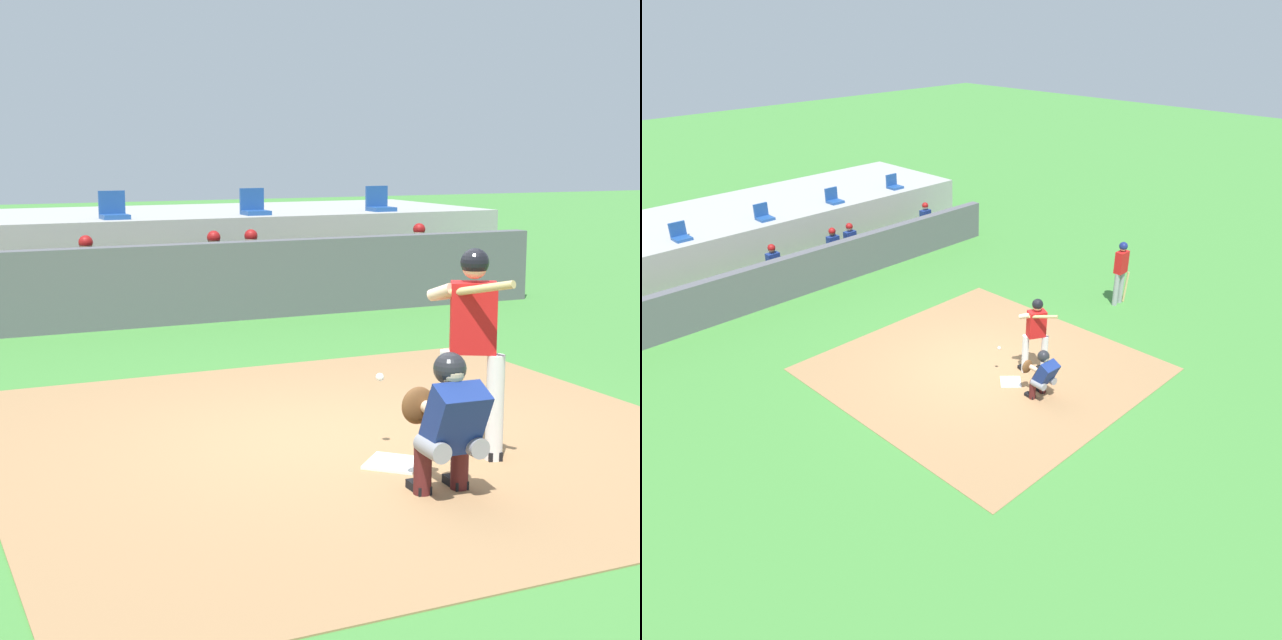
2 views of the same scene
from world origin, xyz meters
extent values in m
plane|color=#428438|center=(0.00, 0.00, 0.00)|extent=(80.00, 80.00, 0.00)
cube|color=#9E754C|center=(0.00, 0.00, 0.01)|extent=(6.40, 6.40, 0.01)
cube|color=white|center=(0.00, -0.80, 0.02)|extent=(0.62, 0.62, 0.02)
cylinder|color=silver|center=(0.57, -0.71, 0.46)|extent=(0.15, 0.15, 0.92)
cylinder|color=silver|center=(0.83, -1.03, 0.46)|extent=(0.15, 0.15, 0.92)
cube|color=red|center=(0.70, -0.87, 1.22)|extent=(0.45, 0.40, 0.60)
sphere|color=beige|center=(0.70, -0.87, 1.65)|extent=(0.21, 0.21, 0.21)
sphere|color=black|center=(0.70, -0.87, 1.68)|extent=(0.24, 0.24, 0.24)
cylinder|color=beige|center=(0.47, -0.72, 1.43)|extent=(0.18, 0.27, 0.17)
cylinder|color=beige|center=(0.67, -0.77, 1.43)|extent=(0.52, 0.40, 0.18)
cylinder|color=tan|center=(0.58, -1.01, 1.48)|extent=(0.35, 0.82, 0.24)
cube|color=black|center=(0.58, -0.65, 0.04)|extent=(0.18, 0.28, 0.09)
cube|color=black|center=(0.85, -0.97, 0.04)|extent=(0.18, 0.28, 0.09)
cylinder|color=gray|center=(-0.15, -1.67, 0.42)|extent=(0.18, 0.33, 0.16)
cylinder|color=#4C1919|center=(-0.14, -1.52, 0.21)|extent=(0.14, 0.14, 0.42)
cube|color=black|center=(-0.14, -1.46, 0.04)|extent=(0.12, 0.25, 0.08)
cylinder|color=gray|center=(0.17, -1.68, 0.42)|extent=(0.18, 0.33, 0.16)
cylinder|color=#4C1919|center=(0.18, -1.53, 0.21)|extent=(0.14, 0.14, 0.42)
cube|color=black|center=(0.18, -1.47, 0.04)|extent=(0.12, 0.25, 0.08)
cube|color=navy|center=(0.01, -1.72, 0.64)|extent=(0.42, 0.46, 0.57)
cube|color=#2D2D33|center=(0.01, -1.60, 0.64)|extent=(0.39, 0.27, 0.45)
sphere|color=beige|center=(0.01, -1.64, 0.98)|extent=(0.21, 0.21, 0.21)
sphere|color=#232328|center=(0.01, -1.62, 1.00)|extent=(0.25, 0.25, 0.25)
cylinder|color=beige|center=(-0.02, -1.50, 0.64)|extent=(0.12, 0.45, 0.10)
ellipsoid|color=brown|center=(-0.05, -1.27, 0.64)|extent=(0.29, 0.13, 0.30)
sphere|color=white|center=(0.10, -0.35, 0.65)|extent=(0.07, 0.07, 0.07)
cylinder|color=#99999E|center=(5.00, -0.21, 0.46)|extent=(0.14, 0.14, 0.92)
cylinder|color=#99999E|center=(5.24, -0.21, 0.46)|extent=(0.14, 0.14, 0.92)
cube|color=red|center=(5.12, -0.21, 1.22)|extent=(0.36, 0.22, 0.60)
sphere|color=beige|center=(5.12, -0.21, 1.64)|extent=(0.20, 0.20, 0.20)
sphere|color=navy|center=(5.12, -0.21, 1.67)|extent=(0.23, 0.23, 0.23)
cylinder|color=tan|center=(5.42, -0.26, 0.42)|extent=(0.18, 0.06, 0.85)
cube|color=#59595E|center=(0.00, 6.50, 0.60)|extent=(13.00, 0.30, 1.20)
cube|color=olive|center=(0.00, 7.50, 0.23)|extent=(11.80, 0.44, 0.45)
cylinder|color=#939399|center=(-1.00, 7.25, 0.49)|extent=(0.15, 0.40, 0.15)
cylinder|color=#939399|center=(-1.00, 7.05, 0.23)|extent=(0.13, 0.13, 0.45)
cube|color=maroon|center=(-1.00, 7.00, 0.04)|extent=(0.11, 0.24, 0.08)
cylinder|color=#939399|center=(-0.74, 7.25, 0.49)|extent=(0.15, 0.40, 0.15)
cylinder|color=#939399|center=(-0.74, 7.05, 0.23)|extent=(0.13, 0.13, 0.45)
cube|color=maroon|center=(-0.74, 7.00, 0.04)|extent=(0.11, 0.24, 0.08)
cube|color=navy|center=(-0.87, 7.47, 0.76)|extent=(0.36, 0.22, 0.54)
sphere|color=#996B4C|center=(-0.87, 7.47, 1.15)|extent=(0.20, 0.20, 0.20)
sphere|color=maroon|center=(-0.87, 7.47, 1.19)|extent=(0.22, 0.22, 0.22)
cylinder|color=#996B4C|center=(-1.07, 7.33, 0.65)|extent=(0.09, 0.41, 0.22)
cylinder|color=#996B4C|center=(-0.67, 7.33, 0.65)|extent=(0.09, 0.41, 0.22)
cylinder|color=#939399|center=(1.05, 7.25, 0.49)|extent=(0.15, 0.40, 0.15)
cylinder|color=#939399|center=(1.05, 7.05, 0.23)|extent=(0.13, 0.13, 0.45)
cube|color=maroon|center=(1.05, 7.00, 0.04)|extent=(0.11, 0.24, 0.08)
cylinder|color=#939399|center=(1.31, 7.25, 0.49)|extent=(0.15, 0.40, 0.15)
cylinder|color=#939399|center=(1.31, 7.05, 0.23)|extent=(0.13, 0.13, 0.45)
cube|color=maroon|center=(1.31, 7.00, 0.04)|extent=(0.11, 0.24, 0.08)
cube|color=navy|center=(1.18, 7.47, 0.76)|extent=(0.36, 0.22, 0.54)
sphere|color=brown|center=(1.18, 7.47, 1.15)|extent=(0.20, 0.20, 0.20)
sphere|color=maroon|center=(1.18, 7.47, 1.19)|extent=(0.22, 0.22, 0.22)
cylinder|color=brown|center=(0.98, 7.33, 0.65)|extent=(0.09, 0.41, 0.22)
cylinder|color=brown|center=(1.38, 7.33, 0.65)|extent=(0.09, 0.41, 0.22)
cylinder|color=#939399|center=(1.69, 7.25, 0.49)|extent=(0.15, 0.40, 0.15)
cylinder|color=#939399|center=(1.69, 7.05, 0.23)|extent=(0.13, 0.13, 0.45)
cube|color=maroon|center=(1.69, 7.00, 0.04)|extent=(0.11, 0.24, 0.08)
cylinder|color=#939399|center=(1.95, 7.25, 0.49)|extent=(0.15, 0.40, 0.15)
cylinder|color=#939399|center=(1.95, 7.05, 0.23)|extent=(0.13, 0.13, 0.45)
cube|color=maroon|center=(1.95, 7.00, 0.04)|extent=(0.11, 0.24, 0.08)
cube|color=navy|center=(1.82, 7.47, 0.76)|extent=(0.36, 0.22, 0.54)
sphere|color=tan|center=(1.82, 7.47, 1.15)|extent=(0.20, 0.20, 0.20)
sphere|color=maroon|center=(1.82, 7.47, 1.19)|extent=(0.22, 0.22, 0.22)
cylinder|color=tan|center=(1.62, 7.33, 0.65)|extent=(0.09, 0.41, 0.22)
cylinder|color=tan|center=(2.02, 7.33, 0.65)|extent=(0.09, 0.41, 0.22)
cylinder|color=#939399|center=(4.87, 7.25, 0.49)|extent=(0.15, 0.40, 0.15)
cylinder|color=#939399|center=(4.87, 7.05, 0.23)|extent=(0.13, 0.13, 0.45)
cube|color=maroon|center=(4.87, 7.00, 0.04)|extent=(0.11, 0.24, 0.08)
cylinder|color=#939399|center=(5.13, 7.25, 0.49)|extent=(0.15, 0.40, 0.15)
cylinder|color=#939399|center=(5.13, 7.05, 0.23)|extent=(0.13, 0.13, 0.45)
cube|color=maroon|center=(5.13, 7.00, 0.04)|extent=(0.11, 0.24, 0.08)
cube|color=navy|center=(5.00, 7.47, 0.76)|extent=(0.36, 0.22, 0.54)
sphere|color=beige|center=(5.00, 7.47, 1.15)|extent=(0.20, 0.20, 0.20)
sphere|color=maroon|center=(5.00, 7.47, 1.19)|extent=(0.22, 0.22, 0.22)
cylinder|color=beige|center=(4.80, 7.33, 0.65)|extent=(0.09, 0.41, 0.22)
cylinder|color=beige|center=(5.20, 7.33, 0.65)|extent=(0.09, 0.41, 0.22)
cube|color=#9E9E99|center=(0.00, 10.90, 0.70)|extent=(15.00, 4.40, 1.40)
cube|color=#1E478C|center=(-2.60, 9.30, 1.44)|extent=(0.46, 0.46, 0.08)
cube|color=#1E478C|center=(-2.60, 9.50, 1.68)|extent=(0.46, 0.06, 0.40)
cube|color=#1E478C|center=(0.00, 9.30, 1.44)|extent=(0.46, 0.46, 0.08)
cube|color=#1E478C|center=(0.00, 9.50, 1.68)|extent=(0.46, 0.06, 0.40)
cube|color=#1E478C|center=(2.60, 9.30, 1.44)|extent=(0.46, 0.46, 0.08)
cube|color=#1E478C|center=(2.60, 9.50, 1.68)|extent=(0.46, 0.06, 0.40)
cube|color=#1E478C|center=(5.20, 9.30, 1.44)|extent=(0.46, 0.46, 0.08)
cube|color=#1E478C|center=(5.20, 9.50, 1.68)|extent=(0.46, 0.06, 0.40)
camera|label=1|loc=(-3.84, -7.79, 2.63)|focal=55.63mm
camera|label=2|loc=(-8.97, -8.25, 7.41)|focal=35.33mm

